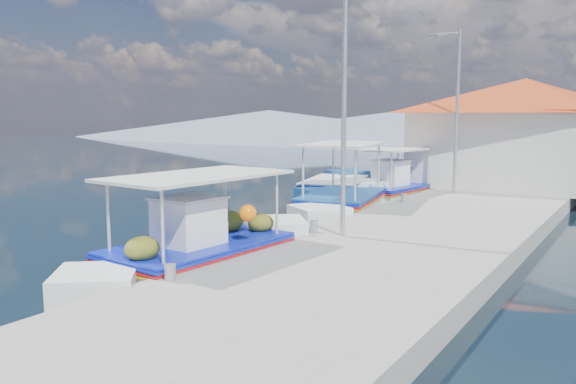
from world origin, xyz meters
The scene contains 10 objects.
ground centered at (0.00, 0.00, 0.00)m, with size 160.00×160.00×0.00m, color black.
quay centered at (5.90, 6.00, 0.25)m, with size 5.00×44.00×0.50m, color #98968E.
bollards centered at (3.80, 5.25, 0.65)m, with size 0.20×17.20×0.30m.
main_caique centered at (2.69, -0.93, 0.46)m, with size 2.44×7.22×2.38m.
caique_green_canopy centered at (2.02, 7.14, 0.41)m, with size 3.13×7.19×2.74m.
caique_blue_hull centered at (0.02, 10.30, 0.34)m, with size 3.33×6.82×1.26m.
caique_far centered at (2.21, 11.08, 0.44)m, with size 2.58×6.66×2.35m.
harbor_building centered at (6.20, 15.00, 2.78)m, with size 10.49×10.49×4.40m.
lamp_post_near centered at (4.51, 2.00, 3.85)m, with size 1.21×0.14×6.00m.
lamp_post_far centered at (4.51, 11.00, 3.85)m, with size 1.21×0.14×6.00m.
Camera 1 is at (10.79, -10.02, 3.37)m, focal length 35.50 mm.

